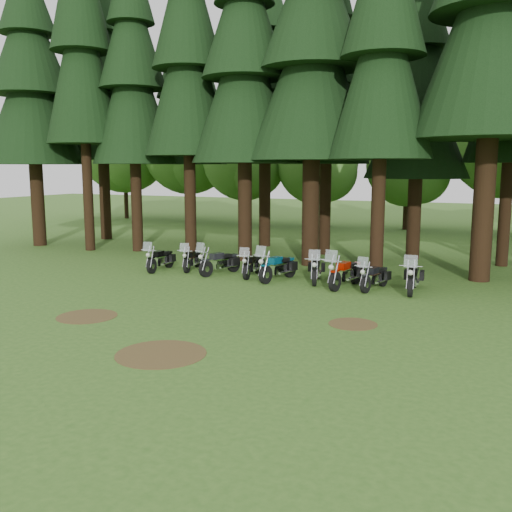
% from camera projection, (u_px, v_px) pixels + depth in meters
% --- Properties ---
extents(ground, '(120.00, 120.00, 0.00)m').
position_uv_depth(ground, '(207.00, 312.00, 17.68)').
color(ground, '#335C1E').
rests_on(ground, ground).
extents(pine_front_0, '(5.49, 5.49, 16.17)m').
position_uv_depth(pine_front_0, '(30.00, 70.00, 31.19)').
color(pine_front_0, black).
rests_on(pine_front_0, ground).
extents(pine_front_1, '(3.92, 3.92, 19.88)m').
position_uv_depth(pine_front_1, '(80.00, 19.00, 28.96)').
color(pine_front_1, black).
rests_on(pine_front_1, ground).
extents(pine_front_2, '(4.32, 4.32, 16.22)m').
position_uv_depth(pine_front_2, '(132.00, 62.00, 29.02)').
color(pine_front_2, black).
rests_on(pine_front_2, ground).
extents(pine_front_3, '(4.32, 4.32, 17.57)m').
position_uv_depth(pine_front_3, '(187.00, 38.00, 27.18)').
color(pine_front_3, black).
rests_on(pine_front_3, ground).
extents(pine_front_4, '(4.95, 4.95, 16.33)m').
position_uv_depth(pine_front_4, '(244.00, 48.00, 25.93)').
color(pine_front_4, black).
rests_on(pine_front_4, ground).
extents(pine_front_5, '(5.81, 5.81, 16.72)m').
position_uv_depth(pine_front_5, '(313.00, 37.00, 24.59)').
color(pine_front_5, black).
rests_on(pine_front_5, ground).
extents(pine_front_6, '(4.15, 4.15, 16.75)m').
position_uv_depth(pine_front_6, '(384.00, 20.00, 21.92)').
color(pine_front_6, black).
rests_on(pine_front_6, ground).
extents(pine_back_0, '(5.00, 5.00, 17.21)m').
position_uv_depth(pine_back_0, '(100.00, 68.00, 34.03)').
color(pine_back_0, black).
rests_on(pine_back_0, ground).
extents(pine_back_1, '(4.52, 4.52, 16.22)m').
position_uv_depth(pine_back_1, '(187.00, 75.00, 32.87)').
color(pine_back_1, black).
rests_on(pine_back_1, ground).
extents(pine_back_2, '(4.85, 4.85, 16.30)m').
position_uv_depth(pine_back_2, '(265.00, 68.00, 30.91)').
color(pine_back_2, black).
rests_on(pine_back_2, ground).
extents(pine_back_3, '(4.35, 4.35, 16.20)m').
position_uv_depth(pine_back_3, '(328.00, 59.00, 27.96)').
color(pine_back_3, black).
rests_on(pine_back_3, ground).
extents(pine_back_4, '(4.94, 4.94, 13.78)m').
position_uv_depth(pine_back_4, '(420.00, 85.00, 26.64)').
color(pine_back_4, black).
rests_on(pine_back_4, ground).
extents(decid_0, '(8.00, 7.78, 10.00)m').
position_uv_depth(decid_0, '(126.00, 150.00, 48.55)').
color(decid_0, black).
rests_on(decid_0, ground).
extents(decid_1, '(7.91, 7.69, 9.88)m').
position_uv_depth(decid_1, '(191.00, 150.00, 46.50)').
color(decid_1, black).
rests_on(decid_1, ground).
extents(decid_2, '(6.72, 6.53, 8.40)m').
position_uv_depth(decid_2, '(247.00, 160.00, 43.46)').
color(decid_2, black).
rests_on(decid_2, ground).
extents(decid_3, '(6.12, 5.95, 7.65)m').
position_uv_depth(decid_3, '(320.00, 166.00, 41.49)').
color(decid_3, black).
rests_on(decid_3, ground).
extents(decid_4, '(5.93, 5.76, 7.41)m').
position_uv_depth(decid_4, '(411.00, 168.00, 40.00)').
color(decid_4, black).
rests_on(decid_4, ground).
extents(dirt_patch_0, '(1.80, 1.80, 0.01)m').
position_uv_depth(dirt_patch_0, '(87.00, 316.00, 17.12)').
color(dirt_patch_0, '#4C3D1E').
rests_on(dirt_patch_0, ground).
extents(dirt_patch_1, '(1.40, 1.40, 0.01)m').
position_uv_depth(dirt_patch_1, '(353.00, 324.00, 16.28)').
color(dirt_patch_1, '#4C3D1E').
rests_on(dirt_patch_1, ground).
extents(dirt_patch_2, '(2.20, 2.20, 0.01)m').
position_uv_depth(dirt_patch_2, '(161.00, 354.00, 13.68)').
color(dirt_patch_2, '#4C3D1E').
rests_on(dirt_patch_2, ground).
extents(motorcycle_0, '(0.47, 2.20, 1.38)m').
position_uv_depth(motorcycle_0, '(160.00, 260.00, 24.64)').
color(motorcycle_0, black).
rests_on(motorcycle_0, ground).
extents(motorcycle_1, '(0.68, 2.09, 1.32)m').
position_uv_depth(motorcycle_1, '(192.00, 260.00, 24.74)').
color(motorcycle_1, black).
rests_on(motorcycle_1, ground).
extents(motorcycle_2, '(0.99, 2.27, 1.45)m').
position_uv_depth(motorcycle_2, '(220.00, 263.00, 23.73)').
color(motorcycle_2, black).
rests_on(motorcycle_2, ground).
extents(motorcycle_3, '(0.53, 2.13, 1.34)m').
position_uv_depth(motorcycle_3, '(252.00, 266.00, 23.29)').
color(motorcycle_3, black).
rests_on(motorcycle_3, ground).
extents(motorcycle_4, '(0.83, 2.40, 1.51)m').
position_uv_depth(motorcycle_4, '(278.00, 268.00, 22.45)').
color(motorcycle_4, black).
rests_on(motorcycle_4, ground).
extents(motorcycle_5, '(0.88, 2.26, 1.43)m').
position_uv_depth(motorcycle_5, '(316.00, 270.00, 22.16)').
color(motorcycle_5, black).
rests_on(motorcycle_5, ground).
extents(motorcycle_6, '(0.77, 2.46, 1.55)m').
position_uv_depth(motorcycle_6, '(346.00, 274.00, 21.15)').
color(motorcycle_6, black).
rests_on(motorcycle_6, ground).
extents(motorcycle_7, '(0.71, 2.14, 1.34)m').
position_uv_depth(motorcycle_7, '(375.00, 278.00, 20.78)').
color(motorcycle_7, black).
rests_on(motorcycle_7, ground).
extents(motorcycle_8, '(0.53, 2.41, 1.51)m').
position_uv_depth(motorcycle_8, '(413.00, 278.00, 20.36)').
color(motorcycle_8, black).
rests_on(motorcycle_8, ground).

